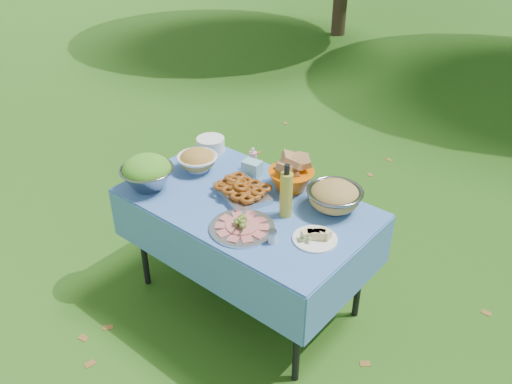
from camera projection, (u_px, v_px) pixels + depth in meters
ground at (248, 298)px, 3.57m from camera, size 80.00×80.00×0.00m
picnic_table at (247, 252)px, 3.36m from camera, size 1.46×0.86×0.76m
salad_bowl at (147, 172)px, 3.23m from camera, size 0.42×0.42×0.21m
pasta_bowl_white at (197, 160)px, 3.44m from camera, size 0.28×0.28×0.14m
plate_stack at (211, 144)px, 3.67m from camera, size 0.25×0.25×0.09m
wipes_box at (252, 169)px, 3.38m from camera, size 0.12×0.10×0.10m
sanitizer_bottle at (253, 159)px, 3.44m from camera, size 0.06×0.06×0.15m
bread_bowl at (291, 175)px, 3.23m from camera, size 0.30×0.30×0.19m
pasta_bowl_steel at (335, 196)px, 3.05m from camera, size 0.41×0.41×0.17m
fried_tray at (242, 190)px, 3.19m from camera, size 0.40×0.34×0.08m
charcuterie_platter at (242, 223)px, 2.91m from camera, size 0.45×0.45×0.08m
oil_bottle at (286, 191)px, 2.96m from camera, size 0.09×0.09×0.32m
cheese_plate at (315, 235)px, 2.83m from camera, size 0.28×0.28×0.06m
shaker at (272, 237)px, 2.81m from camera, size 0.06×0.06×0.08m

